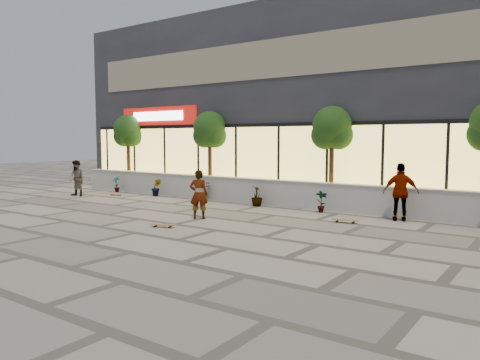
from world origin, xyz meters
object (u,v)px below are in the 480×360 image
Objects in this scene: skateboard_center at (163,225)px; skateboard_right_near at (345,220)px; skater_left at (77,178)px; tree_midwest at (210,132)px; tree_west at (128,133)px; skater_center at (199,194)px; skater_right_near at (401,192)px; tree_mideast at (332,130)px; skateboard_left at (115,194)px.

skateboard_center is 0.92× the size of skateboard_right_near.
tree_midwest is at bearing 26.30° from skater_left.
tree_midwest is at bearing 0.00° from tree_west.
skater_center is 6.60m from skater_right_near.
tree_west is 4.54× the size of skateboard_right_near.
tree_mideast is at bearing 9.71° from skater_left.
skater_left is 1.88m from skateboard_left.
skateboard_right_near is at bearing 172.29° from skater_center.
skater_right_near is at bearing 0.74° from skater_left.
skater_center reaches higher than skateboard_center.
skater_left is 2.12× the size of skateboard_center.
skater_right_near reaches higher than skater_center.
skater_left is 14.36m from skater_right_near.
tree_midwest is at bearing 150.04° from skateboard_right_near.
skater_left is (0.35, -3.43, -2.15)m from tree_west.
skateboard_right_near is (4.28, 2.14, -0.74)m from skater_center.
skater_right_near is at bearing 22.21° from skateboard_center.
skater_left is at bearing -139.34° from skateboard_left.
skater_right_near is (14.21, 2.03, 0.11)m from skater_left.
skater_right_near is (9.07, -1.40, -2.04)m from tree_midwest.
tree_west is 4.96× the size of skateboard_center.
skater_left is 1.95× the size of skateboard_right_near.
skater_left is at bearing -11.46° from skater_right_near.
skater_left reaches higher than skateboard_center.
tree_west reaches higher than skater_right_near.
skateboard_center is at bearing -62.02° from tree_midwest.
tree_midwest is at bearing -88.95° from skater_center.
skater_right_near is at bearing 177.36° from skater_center.
skater_right_near is 13.04m from skateboard_left.
tree_mideast reaches higher than skater_left.
tree_west is at bearing 88.48° from skater_left.
tree_midwest is at bearing 96.69° from skateboard_center.
tree_west and tree_mideast have the same top height.
tree_mideast is 7.67m from skateboard_center.
tree_mideast is 4.96× the size of skateboard_center.
skateboard_center is (-2.47, -6.65, -2.91)m from tree_mideast.
tree_mideast is 2.34× the size of skater_left.
skater_center is 7.86m from skateboard_left.
skater_right_near is at bearing 34.09° from skateboard_right_near.
skateboard_right_near is (-1.34, -1.32, -0.86)m from skater_right_near.
skateboard_center is 5.75m from skateboard_right_near.
tree_mideast is at bearing 111.83° from skateboard_right_near.
tree_west is 2.38× the size of skater_center.
skater_left is at bearing 138.36° from skateboard_center.
tree_midwest is 4.54× the size of skateboard_right_near.
tree_west is 2.34× the size of skater_left.
tree_midwest is 5.32× the size of skateboard_left.
skater_left is 2.28× the size of skateboard_left.
tree_mideast is 5.90m from skater_center.
tree_west is 4.06m from skater_left.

